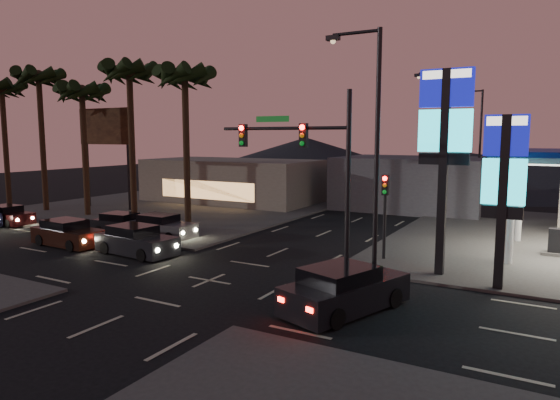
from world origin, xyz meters
The scene contains 25 objects.
ground centered at (0.00, 0.00, 0.00)m, with size 140.00×140.00×0.00m, color black.
corner_lot_nw centered at (-16.00, 16.00, 0.06)m, with size 24.00×24.00×0.12m, color #47443F.
pylon_sign_tall centered at (8.50, 5.50, 6.39)m, with size 2.20×0.35×9.00m.
pylon_sign_short centered at (11.00, 4.50, 4.66)m, with size 1.60×0.35×7.00m.
traffic_signal_mast centered at (3.76, 1.99, 5.23)m, with size 6.10×0.39×8.00m.
pedestal_signal centered at (5.50, 6.98, 2.92)m, with size 0.32×0.39×4.30m.
streetlight_near centered at (6.79, 1.00, 5.72)m, with size 2.14×0.25×10.00m.
streetlight_mid centered at (6.79, 14.00, 5.72)m, with size 2.14×0.25×10.00m.
streetlight_far centered at (6.79, 28.00, 5.72)m, with size 2.14×0.25×10.00m.
palm_a centered at (-9.00, 9.50, 9.43)m, with size 4.41×4.41×10.86m.
palm_b centered at (-14.00, 9.50, 9.97)m, with size 4.41×4.41×11.46m.
palm_c centered at (-19.00, 9.50, 8.88)m, with size 4.41×4.41×10.26m.
palm_d centered at (-24.00, 9.50, 10.15)m, with size 4.41×4.41×11.66m.
palm_e centered at (-29.00, 9.50, 9.61)m, with size 4.41×4.41×11.06m.
billboard centered at (-20.50, 13.00, 6.33)m, with size 6.00×0.30×8.50m.
building_far_west centered at (-14.00, 22.00, 2.00)m, with size 16.00×8.00×4.00m, color #726B5B.
building_far_mid centered at (2.00, 26.00, 2.20)m, with size 12.00×9.00×4.40m, color #4C4C51.
hill_left centered at (-25.00, 60.00, 3.00)m, with size 40.00×40.00×6.00m, color black.
hill_center centered at (0.00, 60.00, 2.00)m, with size 60.00×60.00×4.00m, color black.
car_lane_a_front centered at (-6.31, 2.02, 0.71)m, with size 4.79×2.31×1.52m.
car_lane_a_mid centered at (-11.23, 1.66, 0.68)m, with size 4.61×2.13×1.47m.
car_lane_b_front centered at (-8.16, 5.95, 0.66)m, with size 4.43×1.91×1.43m.
car_lane_b_mid centered at (-11.14, 5.66, 0.62)m, with size 4.20×1.99×1.34m.
car_lane_b_rear centered at (-20.88, 4.21, 0.62)m, with size 4.14×1.84×1.33m.
suv_station centered at (6.47, -0.69, 0.76)m, with size 3.56×5.31×1.65m.
Camera 1 is at (12.83, -16.70, 6.15)m, focal length 32.00 mm.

